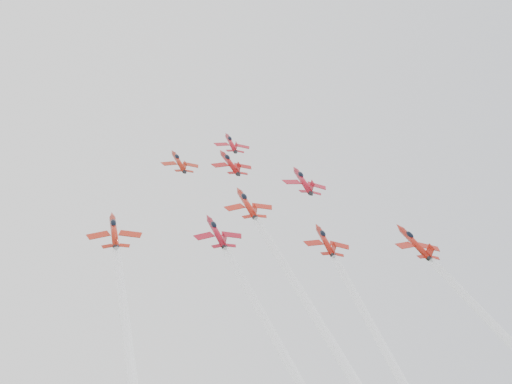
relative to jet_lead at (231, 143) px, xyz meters
name	(u,v)px	position (x,y,z in m)	size (l,w,h in m)	color
jet_lead	(231,143)	(0.00, 0.00, 0.00)	(8.93, 10.74, 8.86)	#A8101C
jet_row2_left	(179,162)	(-15.01, -10.62, -8.79)	(8.51, 10.24, 8.44)	#A11F0F
jet_row2_center	(230,163)	(-2.96, -9.18, -7.59)	(9.73, 11.70, 9.65)	#9E0F0F
jet_row2_right	(303,181)	(12.64, -14.11, -11.65)	(10.57, 12.72, 10.49)	#A30F1F
jet_center	(329,365)	(-3.88, -61.99, -51.34)	(10.06, 85.38, 70.93)	#B11E10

